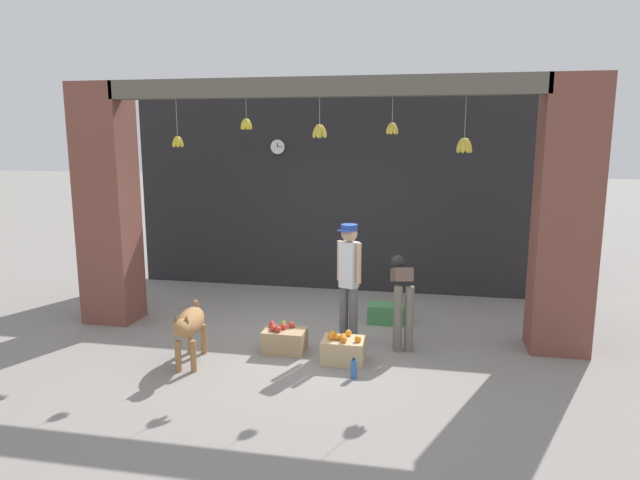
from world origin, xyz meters
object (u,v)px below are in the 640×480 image
fruit_crate_oranges (343,350)px  produce_box_green (386,313)px  water_bottle (354,369)px  dog (189,325)px  fruit_crate_apples (284,340)px  wall_clock (278,147)px  worker_stooping (402,290)px  shopkeeper (349,276)px

fruit_crate_oranges → produce_box_green: 1.59m
produce_box_green → water_bottle: size_ratio=2.17×
dog → fruit_crate_apples: (0.98, 0.58, -0.33)m
fruit_crate_oranges → produce_box_green: bearing=76.0°
produce_box_green → wall_clock: wall_clock is taller
dog → wall_clock: 4.04m
produce_box_green → dog: bearing=-137.8°
dog → worker_stooping: (2.38, 1.12, 0.24)m
shopkeeper → fruit_crate_oranges: size_ratio=3.15×
water_bottle → worker_stooping: bearing=68.7°
worker_stooping → fruit_crate_apples: worker_stooping is taller
dog → wall_clock: (0.12, 3.53, 1.97)m
fruit_crate_oranges → water_bottle: (0.19, -0.43, -0.04)m
shopkeeper → water_bottle: shopkeeper is taller
wall_clock → shopkeeper: bearing=-58.0°
worker_stooping → fruit_crate_oranges: bearing=-141.7°
fruit_crate_apples → produce_box_green: bearing=49.6°
produce_box_green → wall_clock: 3.46m
fruit_crate_apples → dog: bearing=-149.3°
worker_stooping → water_bottle: bearing=-121.7°
worker_stooping → fruit_crate_oranges: (-0.63, -0.72, -0.57)m
shopkeeper → fruit_crate_apples: bearing=49.6°
worker_stooping → produce_box_green: 1.04m
shopkeeper → fruit_crate_apples: 1.12m
dog → produce_box_green: size_ratio=2.04×
water_bottle → wall_clock: (-1.82, 3.56, 2.34)m
shopkeeper → wall_clock: bearing=-34.3°
fruit_crate_apples → produce_box_green: fruit_crate_apples is taller
shopkeeper → fruit_crate_oranges: (0.02, -0.55, -0.76)m
shopkeeper → produce_box_green: (0.40, 0.99, -0.78)m
dog → water_bottle: size_ratio=4.44×
dog → water_bottle: dog is taller
shopkeeper → worker_stooping: bearing=-141.8°
fruit_crate_oranges → wall_clock: wall_clock is taller
fruit_crate_oranges → fruit_crate_apples: fruit_crate_oranges is taller
shopkeeper → produce_box_green: bearing=-88.5°
fruit_crate_oranges → water_bottle: fruit_crate_oranges is taller
wall_clock → dog: bearing=-91.9°
fruit_crate_oranges → worker_stooping: bearing=48.7°
wall_clock → fruit_crate_apples: bearing=-73.7°
fruit_crate_oranges → produce_box_green: fruit_crate_oranges is taller
dog → worker_stooping: 2.64m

